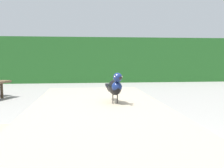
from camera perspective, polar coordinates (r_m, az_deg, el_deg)
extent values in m
cube|color=#235B23|center=(11.27, -5.81, 5.44)|extent=(28.00, 2.12, 1.85)
cube|color=gray|center=(1.39, -2.98, -6.68)|extent=(0.77, 1.80, 0.07)
cylinder|color=#635B4C|center=(2.17, -11.15, -12.26)|extent=(0.09, 0.09, 0.67)
cylinder|color=#635B4C|center=(2.19, 3.20, -12.01)|extent=(0.09, 0.09, 0.67)
cylinder|color=#635B4C|center=(2.24, -22.78, -15.81)|extent=(0.07, 0.07, 0.39)
cube|color=gray|center=(1.66, 22.91, -15.41)|extent=(0.29, 1.71, 0.05)
cylinder|color=#635B4C|center=(2.29, 14.63, -15.11)|extent=(0.07, 0.07, 0.39)
ellipsoid|color=black|center=(1.48, 0.63, -0.77)|extent=(0.09, 0.16, 0.09)
ellipsoid|color=navy|center=(1.44, 1.08, -0.68)|extent=(0.07, 0.08, 0.06)
sphere|color=navy|center=(1.41, 1.29, 1.51)|extent=(0.05, 0.05, 0.05)
sphere|color=#EAE08C|center=(1.41, 2.19, 1.70)|extent=(0.01, 0.01, 0.01)
sphere|color=#EAE08C|center=(1.40, 0.66, 1.67)|extent=(0.01, 0.01, 0.01)
cone|color=black|center=(1.37, 1.77, 1.38)|extent=(0.02, 0.03, 0.02)
cube|color=black|center=(1.59, -0.53, -0.77)|extent=(0.05, 0.10, 0.04)
cylinder|color=#47423D|center=(1.48, 1.23, -3.39)|extent=(0.01, 0.01, 0.05)
cylinder|color=#47423D|center=(1.47, 0.18, -3.44)|extent=(0.01, 0.01, 0.05)
cylinder|color=#423324|center=(6.91, -23.71, -1.36)|extent=(0.07, 0.07, 0.39)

